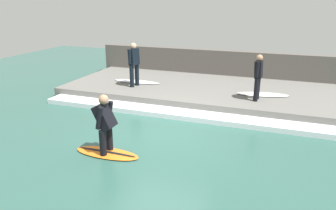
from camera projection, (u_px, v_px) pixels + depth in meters
ground_plane at (162, 134)px, 9.36m from camera, size 28.00×28.00×0.00m
concrete_ledge at (199, 91)px, 12.97m from camera, size 4.40×10.41×0.38m
back_wall at (213, 66)px, 14.98m from camera, size 0.50×10.93×1.46m
wave_foam_crest at (179, 114)px, 10.71m from camera, size 0.74×9.89×0.16m
surfboard_riding at (107, 153)px, 8.13m from camera, size 0.60×1.70×0.07m
surfer_riding at (105, 121)px, 7.86m from camera, size 0.58×0.49×1.48m
surfer_waiting_near at (134, 62)px, 12.63m from camera, size 0.57×0.36×1.70m
surfboard_waiting_near at (137, 82)px, 13.49m from camera, size 0.56×2.02×0.06m
surfer_waiting_far at (258, 75)px, 10.91m from camera, size 0.53×0.28×1.55m
surfboard_waiting_far at (263, 94)px, 11.71m from camera, size 0.87×1.89×0.06m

